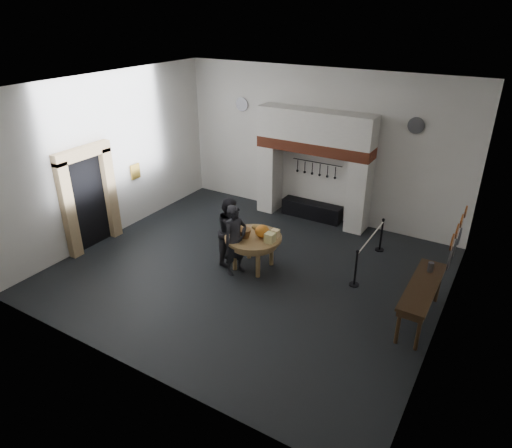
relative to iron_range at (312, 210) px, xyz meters
The scene contains 39 objects.
floor 3.73m from the iron_range, 90.00° to the right, with size 9.00×8.00×0.02m, color black.
ceiling 5.65m from the iron_range, 90.00° to the right, with size 9.00×8.00×0.02m, color silver.
wall_back 2.02m from the iron_range, 90.00° to the left, with size 9.00×0.02×4.50m, color silver.
wall_front 7.97m from the iron_range, 90.00° to the right, with size 9.00×0.02×4.50m, color silver.
wall_left 6.17m from the iron_range, 140.42° to the right, with size 0.02×8.00×4.50m, color silver.
wall_right 6.17m from the iron_range, 39.58° to the right, with size 0.02×8.00×4.50m, color silver.
chimney_pier_left 1.69m from the iron_range, behind, with size 0.55×0.70×2.15m, color silver.
chimney_pier_right 1.69m from the iron_range, ahead, with size 0.55×0.70×2.15m, color silver.
hearth_brick_band 2.06m from the iron_range, 90.00° to the right, with size 3.50×0.72×0.32m, color #9E442B.
chimney_hood 2.67m from the iron_range, 90.00° to the right, with size 3.50×0.70×0.90m, color silver.
iron_range is the anchor object (origin of this frame).
utensil_rail 1.51m from the iron_range, 90.00° to the left, with size 0.02×0.02×1.60m, color black.
door_recess 6.58m from the iron_range, 133.44° to the right, with size 0.04×1.10×2.50m, color black.
door_jamb_near 7.05m from the iron_range, 128.94° to the right, with size 0.22×0.30×2.60m, color tan.
door_jamb_far 6.04m from the iron_range, 137.45° to the right, with size 0.22×0.30×2.60m, color tan.
door_lintel 6.87m from the iron_range, 132.86° to the right, with size 0.22×1.70×0.30m, color tan.
wall_plaque 5.49m from the iron_range, 146.73° to the right, with size 0.05×0.34×0.44m, color gold.
work_table 3.55m from the iron_range, 90.30° to the right, with size 1.43×1.43×0.07m, color #A57C4E.
pumpkin 3.50m from the iron_range, 86.95° to the right, with size 0.36×0.36×0.31m, color orange.
cheese_block_big 3.66m from the iron_range, 82.28° to the right, with size 0.22×0.22×0.24m, color #E8DE8A.
cheese_block_small 3.37m from the iron_range, 81.93° to the right, with size 0.18×0.18×0.20m, color #FFDF98.
wicker_basket 3.73m from the iron_range, 92.64° to the right, with size 0.32×0.32×0.22m, color brown.
bread_loaf 3.23m from the iron_range, 92.15° to the right, with size 0.31×0.18×0.13m, color olive.
visitor_near 4.00m from the iron_range, 93.83° to the right, with size 0.66×0.43×1.80m, color black.
visitor_far 3.65m from the iron_range, 100.63° to the right, with size 0.86×0.67×1.77m, color black.
side_table 5.49m from the iron_range, 41.24° to the right, with size 0.55×2.20×0.06m, color #3A2A15.
pewter_jug 5.13m from the iron_range, 36.14° to the right, with size 0.12×0.12×0.22m, color #4D4D52.
copper_pan_a 5.93m from the iron_range, 38.28° to the right, with size 0.34×0.34×0.03m, color #C6662D.
copper_pan_b 5.62m from the iron_range, 33.66° to the right, with size 0.32×0.32×0.03m, color #C6662D.
copper_pan_c 5.35m from the iron_range, 28.48° to the right, with size 0.30×0.30×0.03m, color #C6662D.
copper_pan_d 5.13m from the iron_range, 22.75° to the right, with size 0.28×0.28×0.03m, color #C6662D.
pewter_plate_left 5.69m from the iron_range, 36.66° to the right, with size 0.40×0.40×0.03m, color #4C4C51.
pewter_plate_mid 5.36m from the iron_range, 31.38° to the right, with size 0.40×0.40×0.03m, color #4C4C51.
pewter_plate_right 5.08m from the iron_range, 25.42° to the right, with size 0.40×0.40×0.03m, color #4C4C51.
pewter_plate_back_left 4.01m from the iron_range, behind, with size 0.44×0.44×0.03m, color #4C4C51.
pewter_plate_back_right 4.01m from the iron_range, ahead, with size 0.44×0.44×0.03m, color #4C4C51.
barrier_post_near 3.89m from the iron_range, 50.22° to the right, with size 0.05×0.05×0.90m, color black.
barrier_post_far 2.68m from the iron_range, 21.64° to the right, with size 0.05×0.05×0.90m, color black.
barrier_rope 3.24m from the iron_range, 38.62° to the right, with size 0.04×0.04×2.00m, color white.
Camera 1 is at (5.19, -8.35, 6.07)m, focal length 32.00 mm.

